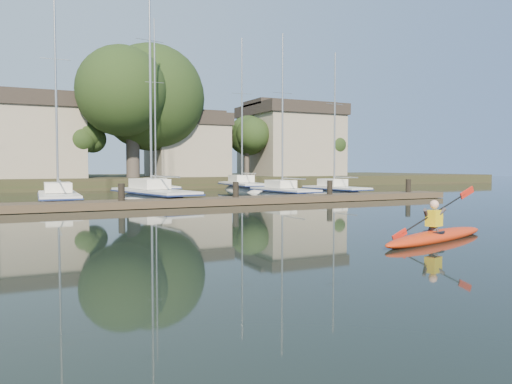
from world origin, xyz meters
name	(u,v)px	position (x,y,z in m)	size (l,w,h in m)	color
ground	(346,246)	(0.00, 0.00, 0.00)	(160.00, 160.00, 0.00)	black
kayak	(436,234)	(2.76, -0.33, 0.19)	(4.91, 2.01, 1.57)	red
dock	(182,202)	(0.00, 14.00, 0.20)	(34.00, 2.00, 1.80)	#4B3B2B
sailboat_1	(59,208)	(-5.54, 18.19, -0.18)	(2.28, 8.23, 13.36)	white
sailboat_2	(154,204)	(-0.33, 18.43, -0.20)	(3.95, 9.94, 16.05)	white
sailboat_3	(284,200)	(8.34, 18.35, -0.18)	(2.25, 7.45, 11.88)	white
sailboat_4	(336,197)	(12.79, 18.83, -0.18)	(2.55, 6.73, 11.19)	white
sailboat_6	(157,194)	(2.26, 27.74, -0.17)	(2.21, 9.21, 14.56)	white
sailboat_7	(243,193)	(9.35, 27.14, -0.21)	(3.03, 8.79, 13.91)	white
shore	(118,154)	(1.61, 40.29, 3.23)	(90.00, 25.25, 12.75)	#242F17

